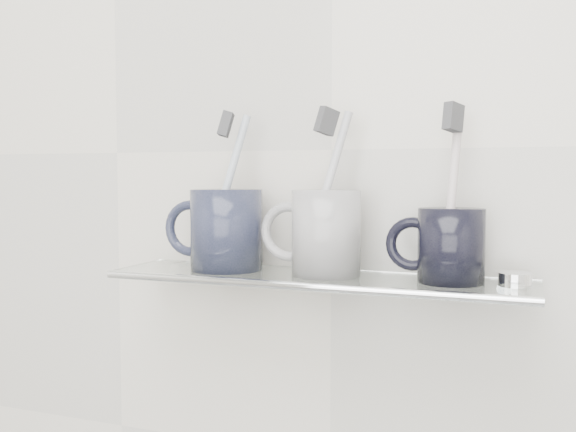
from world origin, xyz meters
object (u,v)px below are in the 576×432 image
at_px(mug_left, 226,230).
at_px(mug_center, 326,233).
at_px(mug_right, 451,246).
at_px(shelf_glass, 316,279).

height_order(mug_left, mug_center, same).
bearing_deg(mug_right, shelf_glass, -153.26).
height_order(shelf_glass, mug_left, mug_left).
xyz_separation_m(mug_left, mug_center, (0.13, 0.00, 0.00)).
relative_size(shelf_glass, mug_left, 4.99).
xyz_separation_m(shelf_glass, mug_left, (-0.12, 0.00, 0.05)).
relative_size(mug_left, mug_center, 1.00).
xyz_separation_m(shelf_glass, mug_center, (0.01, 0.00, 0.05)).
bearing_deg(mug_center, mug_right, 12.50).
bearing_deg(mug_center, shelf_glass, -143.16).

